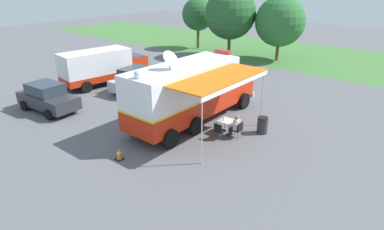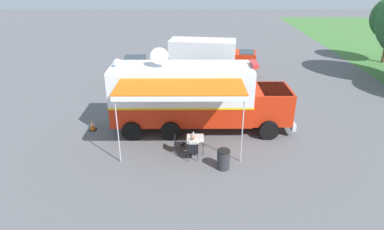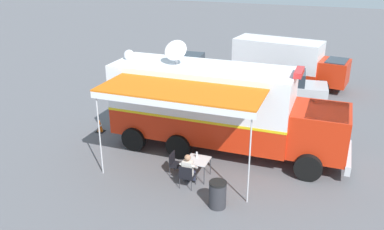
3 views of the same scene
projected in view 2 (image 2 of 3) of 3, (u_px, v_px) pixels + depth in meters
ground_plane at (182, 128)px, 18.46m from camera, size 100.00×100.00×0.00m
lot_stripe at (215, 107)px, 21.15m from camera, size 0.14×4.80×0.01m
command_truck at (196, 95)px, 17.63m from camera, size 4.88×9.50×4.53m
folding_table at (195, 139)px, 15.97m from camera, size 0.80×0.80×0.73m
water_bottle at (193, 134)px, 16.05m from camera, size 0.07×0.07×0.22m
folding_chair_at_table at (193, 150)px, 15.31m from camera, size 0.48×0.48×0.87m
folding_chair_beside_table at (177, 143)px, 15.95m from camera, size 0.48×0.48×0.87m
seated_responder at (193, 146)px, 15.42m from camera, size 0.66×0.55×1.25m
trash_bin at (223, 159)px, 14.71m from camera, size 0.57×0.57×0.91m
traffic_cone at (92, 125)px, 18.16m from camera, size 0.36×0.36×0.58m
support_truck at (209, 56)px, 27.01m from camera, size 3.09×7.03×2.70m
car_behind_truck at (135, 70)px, 25.43m from camera, size 4.32×2.26×1.76m
car_far_corner at (219, 75)px, 24.25m from camera, size 2.35×4.36×1.76m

